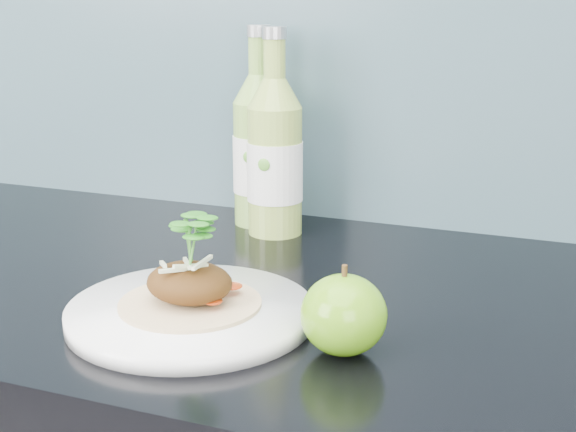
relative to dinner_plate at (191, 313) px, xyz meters
name	(u,v)px	position (x,y,z in m)	size (l,w,h in m)	color
dinner_plate	(191,313)	(0.00, 0.00, 0.00)	(0.29, 0.29, 0.02)	white
pork_taco	(189,279)	(0.00, 0.00, 0.04)	(0.14, 0.14, 0.10)	tan
green_apple	(344,315)	(0.16, -0.01, 0.03)	(0.08, 0.08, 0.08)	#3E8F0F
cider_bottle_left	(260,151)	(-0.07, 0.34, 0.10)	(0.09, 0.09, 0.27)	#83B34A
cider_bottle_right	(275,158)	(-0.04, 0.31, 0.10)	(0.08, 0.08, 0.27)	#94B24A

